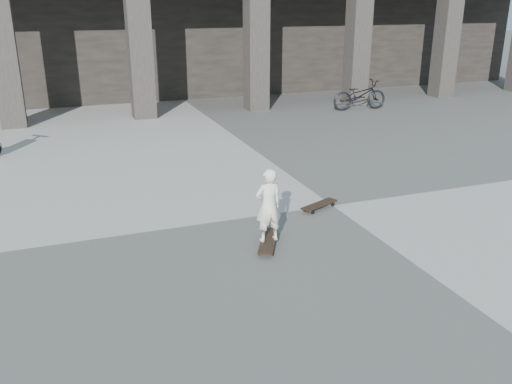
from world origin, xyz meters
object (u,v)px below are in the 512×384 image
object	(u,v)px
longboard	(268,241)
bicycle	(360,95)
skateboard_spare	(319,205)
child	(269,205)

from	to	relation	value
longboard	bicycle	world-z (taller)	bicycle
skateboard_spare	bicycle	world-z (taller)	bicycle
longboard	child	world-z (taller)	child
longboard	bicycle	distance (m)	10.60
skateboard_spare	child	size ratio (longest dim) A/B	0.72
longboard	child	distance (m)	0.55
bicycle	skateboard_spare	bearing A→B (deg)	149.60
skateboard_spare	bicycle	xyz separation A→B (m)	(5.11, 7.36, 0.40)
longboard	skateboard_spare	world-z (taller)	same
skateboard_spare	child	bearing A→B (deg)	-165.22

